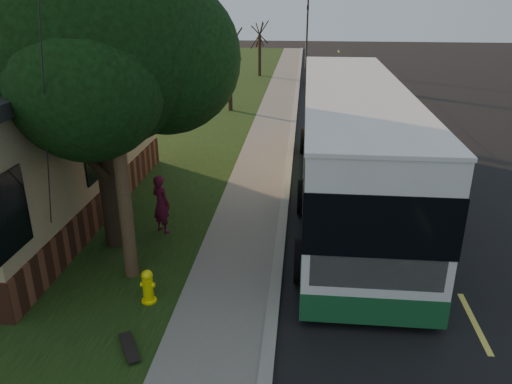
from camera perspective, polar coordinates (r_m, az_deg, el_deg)
ground at (r=10.53m, az=1.95°, el=-13.44°), size 120.00×120.00×0.00m
road at (r=19.86m, az=15.50°, el=3.29°), size 8.00×80.00×0.01m
curb at (r=19.54m, az=3.88°, el=3.92°), size 0.25×80.00×0.12m
sidewalk at (r=19.59m, az=0.94°, el=3.96°), size 2.00×80.00×0.08m
grass_verge at (r=20.16m, az=-9.04°, el=4.20°), size 5.00×80.00×0.07m
fire_hydrant at (r=10.73m, az=-12.25°, el=-10.48°), size 0.32×0.32×0.74m
utility_pole at (r=10.39m, az=-16.32°, el=12.99°), size 2.86×3.21×9.07m
leafy_tree at (r=12.18m, az=-17.68°, el=16.61°), size 6.30×6.00×7.80m
bare_tree_near at (r=27.16m, az=-3.02°, el=13.60°), size 1.38×1.21×4.31m
bare_tree_far at (r=38.94m, az=0.41°, el=15.95°), size 1.38×1.21×4.03m
traffic_signal at (r=42.67m, az=5.86°, el=17.94°), size 0.18×0.22×5.50m
transit_bus at (r=15.29m, az=10.79°, el=5.68°), size 3.06×13.27×3.58m
skateboarder at (r=13.43m, az=-10.78°, el=-1.35°), size 0.70×0.65×1.61m
skateboard_main at (r=9.70m, az=-14.28°, el=-16.83°), size 0.65×0.88×0.08m
dumpster at (r=18.83m, az=-26.44°, el=2.81°), size 1.40×1.12×1.22m
distant_car at (r=36.06m, az=7.31°, el=13.18°), size 1.72×4.06×1.37m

